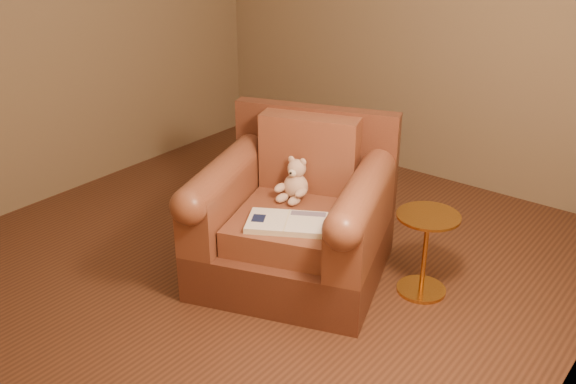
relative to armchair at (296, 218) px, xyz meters
The scene contains 5 objects.
floor 0.47m from the armchair, behind, with size 4.00×4.00×0.00m, color #522D1C.
armchair is the anchor object (origin of this frame).
teddy_bear 0.22m from the armchair, 131.73° to the left, with size 0.20×0.23×0.28m.
guidebook 0.30m from the armchair, 63.81° to the right, with size 0.54×0.47×0.04m.
side_table 0.83m from the armchair, 20.36° to the left, with size 0.38×0.38×0.53m.
Camera 1 is at (2.46, -2.89, 2.25)m, focal length 40.00 mm.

